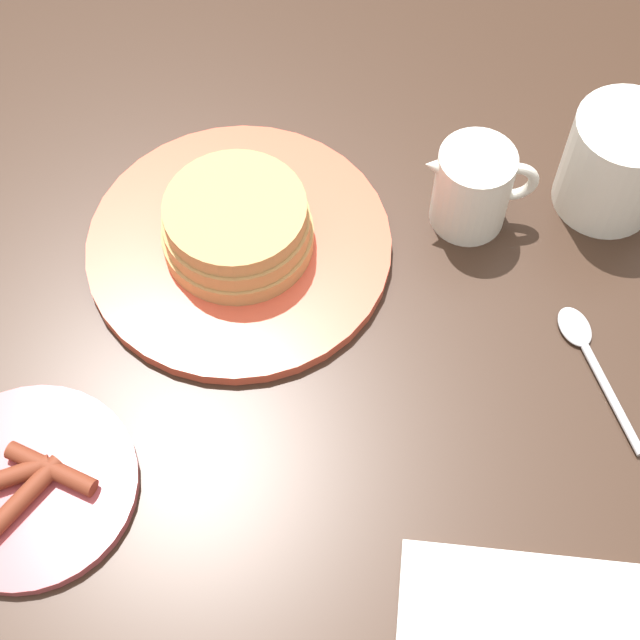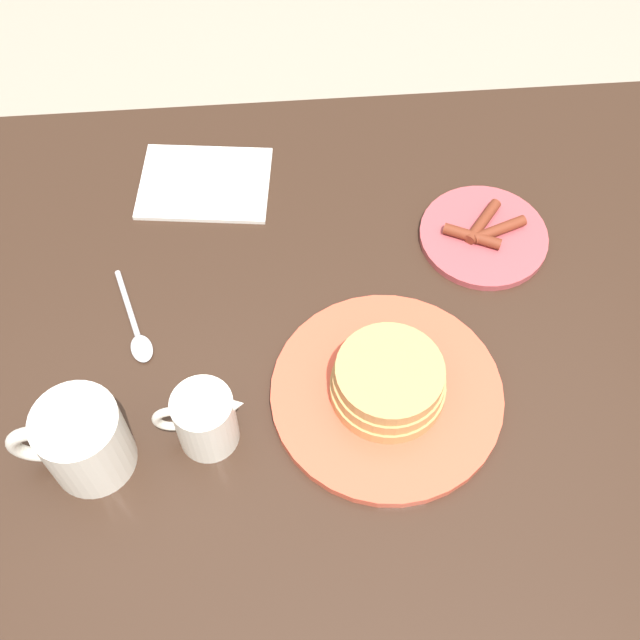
# 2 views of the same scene
# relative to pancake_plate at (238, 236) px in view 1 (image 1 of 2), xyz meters

# --- Properties ---
(ground_plane) EXTENTS (8.00, 8.00, 0.00)m
(ground_plane) POSITION_rel_pancake_plate_xyz_m (-0.01, 0.03, -0.80)
(ground_plane) COLOR gray
(dining_table) EXTENTS (1.45, 1.04, 0.78)m
(dining_table) POSITION_rel_pancake_plate_xyz_m (-0.01, 0.03, -0.13)
(dining_table) COLOR #332116
(dining_table) RESTS_ON ground_plane
(pancake_plate) EXTENTS (0.26, 0.26, 0.06)m
(pancake_plate) POSITION_rel_pancake_plate_xyz_m (0.00, 0.00, 0.00)
(pancake_plate) COLOR #DB5138
(pancake_plate) RESTS_ON dining_table
(side_plate_bacon) EXTENTS (0.16, 0.16, 0.02)m
(side_plate_bacon) POSITION_rel_pancake_plate_xyz_m (-0.15, -0.21, -0.01)
(side_plate_bacon) COLOR #B2474C
(side_plate_bacon) RESTS_ON dining_table
(coffee_mug) EXTENTS (0.12, 0.09, 0.10)m
(coffee_mug) POSITION_rel_pancake_plate_xyz_m (0.32, 0.05, 0.03)
(coffee_mug) COLOR silver
(coffee_mug) RESTS_ON dining_table
(creamer_pitcher) EXTENTS (0.10, 0.07, 0.09)m
(creamer_pitcher) POSITION_rel_pancake_plate_xyz_m (0.20, 0.04, 0.02)
(creamer_pitcher) COLOR silver
(creamer_pitcher) RESTS_ON dining_table
(spoon) EXTENTS (0.05, 0.14, 0.01)m
(spoon) POSITION_rel_pancake_plate_xyz_m (0.28, -0.11, -0.02)
(spoon) COLOR silver
(spoon) RESTS_ON dining_table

